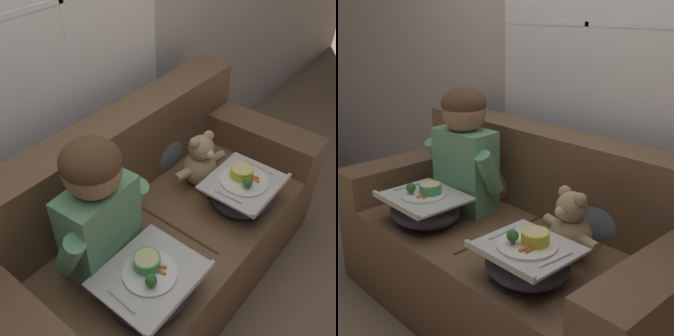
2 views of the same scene
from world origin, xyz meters
TOP-DOWN VIEW (x-y plane):
  - ground_plane at (0.00, 0.00)m, footprint 14.00×14.00m
  - wall_back_with_window at (0.00, 0.59)m, footprint 8.00×0.08m
  - couch at (0.00, 0.06)m, footprint 1.87×0.89m
  - throw_pillow_behind_child at (-0.36, 0.27)m, footprint 0.32×0.16m
  - throw_pillow_behind_teddy at (0.36, 0.27)m, footprint 0.31×0.15m
  - child_figure at (-0.36, 0.03)m, footprint 0.47×0.24m
  - teddy_bear at (0.36, 0.02)m, footprint 0.34×0.24m
  - lap_tray_child at (-0.36, -0.24)m, footprint 0.40×0.34m
  - lap_tray_teddy at (0.36, -0.24)m, footprint 0.38×0.33m

SIDE VIEW (x-z plane):
  - ground_plane at x=0.00m, z-range 0.00..0.00m
  - couch at x=0.00m, z-range -0.12..0.80m
  - lap_tray_child at x=-0.36m, z-range 0.45..0.67m
  - lap_tray_teddy at x=0.36m, z-range 0.45..0.67m
  - teddy_bear at x=0.36m, z-range 0.46..0.77m
  - throw_pillow_behind_child at x=-0.36m, z-range 0.47..0.80m
  - throw_pillow_behind_teddy at x=0.36m, z-range 0.47..0.80m
  - child_figure at x=-0.36m, z-range 0.51..1.17m
  - wall_back_with_window at x=0.00m, z-range 0.01..2.61m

